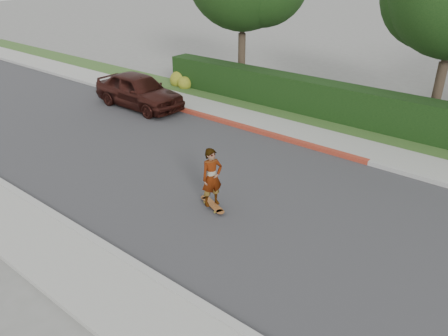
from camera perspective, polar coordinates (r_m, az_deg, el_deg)
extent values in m
plane|color=slate|center=(11.99, 6.43, -4.90)|extent=(120.00, 120.00, 0.00)
cube|color=#2D2D30|center=(11.99, 6.44, -4.88)|extent=(60.00, 8.00, 0.01)
cube|color=#9E9E99|center=(9.38, -7.87, -14.68)|extent=(60.00, 0.20, 0.15)
cube|color=gray|center=(8.98, -12.19, -17.51)|extent=(60.00, 1.60, 0.12)
cube|color=#9E9E99|center=(15.21, 14.94, 1.73)|extent=(60.00, 0.20, 0.15)
cube|color=maroon|center=(17.61, 0.12, 6.08)|extent=(12.00, 0.21, 0.15)
cube|color=gray|center=(15.99, 16.32, 2.72)|extent=(60.00, 1.60, 0.12)
cube|color=#2D4C1E|center=(17.39, 18.48, 4.30)|extent=(60.00, 1.60, 0.10)
cube|color=black|center=(18.82, 10.99, 9.11)|extent=(15.00, 1.00, 1.50)
sphere|color=#2D4C19|center=(22.77, -5.93, 11.40)|extent=(0.90, 0.90, 0.90)
sphere|color=#2D4C19|center=(22.24, -5.16, 10.93)|extent=(0.70, 0.70, 0.70)
cylinder|color=#33261C|center=(22.06, 2.31, 13.71)|extent=(0.36, 0.36, 2.70)
cylinder|color=#33261C|center=(21.70, 2.41, 18.93)|extent=(0.24, 0.24, 2.25)
cylinder|color=#33261C|center=(18.83, 26.03, 8.54)|extent=(0.36, 0.36, 2.52)
cylinder|color=#33261C|center=(18.42, 27.22, 14.10)|extent=(0.24, 0.24, 2.10)
cylinder|color=gold|center=(12.01, -2.55, -4.49)|extent=(0.07, 0.05, 0.06)
cylinder|color=gold|center=(12.07, -1.85, -4.29)|extent=(0.07, 0.05, 0.06)
cylinder|color=gold|center=(11.57, -1.20, -5.78)|extent=(0.07, 0.05, 0.06)
cylinder|color=gold|center=(11.64, -0.48, -5.56)|extent=(0.07, 0.05, 0.06)
cube|color=silver|center=(12.02, -2.20, -4.22)|extent=(0.11, 0.18, 0.02)
cube|color=silver|center=(11.58, -0.84, -5.50)|extent=(0.11, 0.18, 0.02)
cube|color=brown|center=(11.79, -1.54, -4.76)|extent=(0.89, 0.51, 0.02)
cylinder|color=brown|center=(12.12, -2.53, -3.83)|extent=(0.28, 0.28, 0.02)
cylinder|color=brown|center=(11.46, -0.48, -5.73)|extent=(0.28, 0.28, 0.02)
imported|color=white|center=(11.39, -1.58, -1.24)|extent=(0.57, 0.69, 1.62)
imported|color=#351510|center=(19.73, -11.07, 9.92)|extent=(4.47, 1.87, 1.51)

